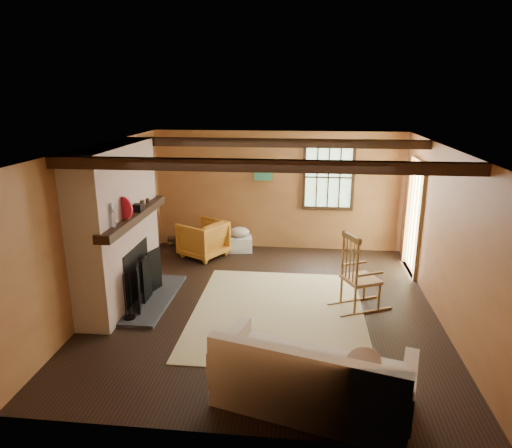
# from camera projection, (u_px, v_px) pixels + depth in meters

# --- Properties ---
(ground) EXTENTS (5.50, 5.50, 0.00)m
(ground) POSITION_uv_depth(u_px,v_px,m) (266.00, 305.00, 6.95)
(ground) COLOR black
(ground) RESTS_ON ground
(room_envelope) EXTENTS (5.02, 5.52, 2.44)m
(room_envelope) POSITION_uv_depth(u_px,v_px,m) (283.00, 198.00, 6.72)
(room_envelope) COLOR #9F6238
(room_envelope) RESTS_ON ground
(fireplace) EXTENTS (1.02, 2.30, 2.40)m
(fireplace) POSITION_uv_depth(u_px,v_px,m) (119.00, 232.00, 6.87)
(fireplace) COLOR brown
(fireplace) RESTS_ON ground
(rug) EXTENTS (2.50, 3.00, 0.01)m
(rug) POSITION_uv_depth(u_px,v_px,m) (278.00, 312.00, 6.74)
(rug) COLOR tan
(rug) RESTS_ON ground
(rocking_chair) EXTENTS (0.96, 0.76, 1.18)m
(rocking_chair) POSITION_uv_depth(u_px,v_px,m) (358.00, 277.00, 6.74)
(rocking_chair) COLOR tan
(rocking_chair) RESTS_ON ground
(sofa) EXTENTS (2.16, 1.38, 0.81)m
(sofa) POSITION_uv_depth(u_px,v_px,m) (312.00, 382.00, 4.65)
(sofa) COLOR silver
(sofa) RESTS_ON ground
(firewood_pile) EXTENTS (0.59, 0.11, 0.21)m
(firewood_pile) POSITION_uv_depth(u_px,v_px,m) (182.00, 241.00, 9.61)
(firewood_pile) COLOR #4F3B22
(firewood_pile) RESTS_ON ground
(laundry_basket) EXTENTS (0.56, 0.46, 0.30)m
(laundry_basket) POSITION_uv_depth(u_px,v_px,m) (240.00, 244.00, 9.30)
(laundry_basket) COLOR white
(laundry_basket) RESTS_ON ground
(basket_pillow) EXTENTS (0.47, 0.41, 0.20)m
(basket_pillow) POSITION_uv_depth(u_px,v_px,m) (239.00, 232.00, 9.23)
(basket_pillow) COLOR silver
(basket_pillow) RESTS_ON laundry_basket
(armchair) EXTENTS (1.07, 1.06, 0.72)m
(armchair) POSITION_uv_depth(u_px,v_px,m) (203.00, 239.00, 8.94)
(armchair) COLOR #BF6026
(armchair) RESTS_ON ground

